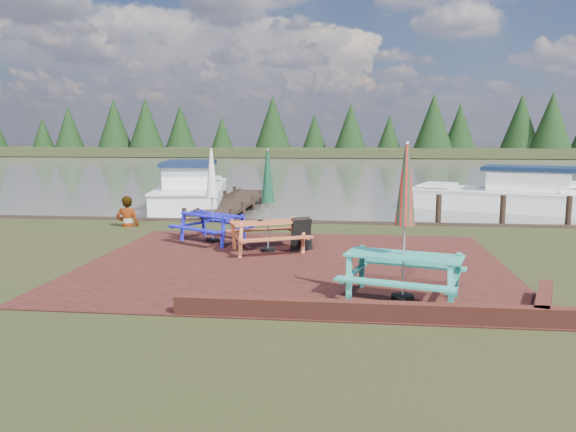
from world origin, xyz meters
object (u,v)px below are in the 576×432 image
Objects in this scene: person at (127,196)px; jetty at (235,202)px; picnic_table_blue at (212,210)px; picnic_table_red at (268,217)px; boat_jetty at (192,192)px; picnic_table_teal at (404,247)px; chalkboard at (301,235)px; boat_near at (509,196)px.

jetty is at bearing -121.00° from person.
picnic_table_blue is at bearing -82.12° from jetty.
person is (-4.87, 3.25, 0.08)m from picnic_table_red.
jetty is 2.03m from boat_jetty.
person is at bearing -110.23° from jetty.
picnic_table_teal is 4.72m from picnic_table_red.
picnic_table_red is 0.32× the size of boat_jetty.
picnic_table_blue is (-1.63, 1.06, -0.00)m from picnic_table_red.
picnic_table_teal is 1.09× the size of picnic_table_red.
picnic_table_teal is at bearing -14.14° from picnic_table_blue.
picnic_table_blue is at bearing 122.46° from picnic_table_red.
person is at bearing 118.03° from chalkboard.
jetty is (-5.61, 12.77, -0.82)m from picnic_table_teal.
picnic_table_teal reaches higher than jetty.
chalkboard is 6.49m from person.
picnic_table_teal is 1.09× the size of picnic_table_blue.
boat_near is at bearing 25.83° from picnic_table_red.
picnic_table_teal reaches higher than chalkboard.
picnic_table_blue reaches higher than jetty.
boat_jetty is (-3.04, 8.53, -0.42)m from picnic_table_blue.
boat_jetty is at bearing 112.65° from boat_near.
boat_jetty is 1.01× the size of boat_near.
boat_jetty is at bearing 142.25° from picnic_table_blue.
boat_near is (7.40, 9.79, -0.03)m from chalkboard.
person is (-7.74, 6.98, 0.01)m from picnic_table_teal.
picnic_table_blue is 8.09m from jetty.
boat_jetty is (-7.54, 13.32, -0.49)m from picnic_table_teal.
picnic_table_red is at bearing -73.17° from jetty.
boat_near is 4.06× the size of person.
picnic_table_red is (-2.88, 3.74, -0.07)m from picnic_table_teal.
boat_jetty is at bearing 91.36° from picnic_table_red.
chalkboard is 0.11× the size of boat_jetty.
picnic_table_blue is at bearing 135.15° from person.
picnic_table_red is 1.94m from picnic_table_blue.
picnic_table_teal is 6.58m from picnic_table_blue.
picnic_table_red is 10.67m from boat_jetty.
boat_jetty is (-1.93, 0.55, 0.32)m from jetty.
picnic_table_teal reaches higher than boat_near.
picnic_table_red is 0.27× the size of jetty.
picnic_table_teal is 14.67m from boat_near.
picnic_table_blue is 0.27× the size of jetty.
boat_jetty reaches higher than jetty.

